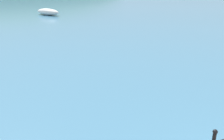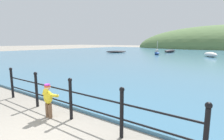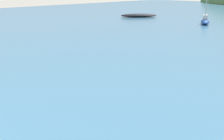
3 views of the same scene
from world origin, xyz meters
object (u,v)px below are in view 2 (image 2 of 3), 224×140
(child_in_coat, at_px, (48,98))
(boat_red_dinghy, at_px, (170,51))
(boat_nearest_quay, at_px, (211,55))
(boat_mid_harbor, at_px, (157,53))
(boat_far_left, at_px, (116,52))

(child_in_coat, xyz_separation_m, boat_red_dinghy, (-6.74, 33.24, -0.22))
(child_in_coat, relative_size, boat_red_dinghy, 0.21)
(child_in_coat, bearing_deg, boat_nearest_quay, 86.81)
(boat_mid_harbor, bearing_deg, boat_red_dinghy, 91.31)
(boat_red_dinghy, distance_m, boat_mid_harbor, 7.67)
(boat_far_left, bearing_deg, boat_red_dinghy, 39.99)
(boat_nearest_quay, bearing_deg, child_in_coat, -93.19)
(boat_nearest_quay, xyz_separation_m, boat_red_dinghy, (-8.15, 7.94, -0.06))
(child_in_coat, bearing_deg, boat_red_dinghy, 101.47)
(child_in_coat, xyz_separation_m, boat_nearest_quay, (1.41, 25.30, -0.16))
(boat_far_left, xyz_separation_m, boat_mid_harbor, (8.65, -0.56, 0.09))
(child_in_coat, xyz_separation_m, boat_mid_harbor, (-6.57, 25.57, -0.21))
(child_in_coat, xyz_separation_m, boat_far_left, (-15.22, 26.13, -0.31))
(boat_mid_harbor, bearing_deg, boat_nearest_quay, -1.92)
(child_in_coat, distance_m, boat_red_dinghy, 33.92)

